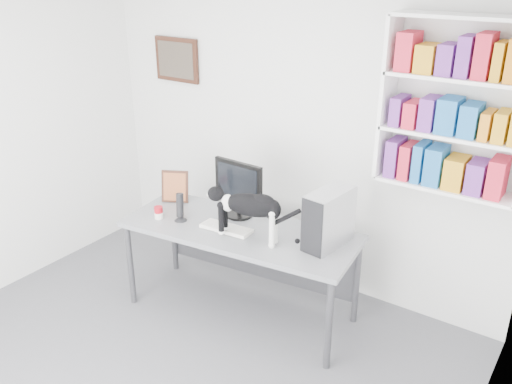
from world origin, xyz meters
TOP-DOWN VIEW (x-y plane):
  - room at (0.00, 0.00)m, footprint 4.01×4.01m
  - bookshelf at (1.40, 1.85)m, footprint 1.03×0.28m
  - wall_art at (-1.30, 1.97)m, footprint 0.52×0.04m
  - desk at (0.03, 1.16)m, footprint 1.99×0.97m
  - monitor at (-0.11, 1.35)m, footprint 0.47×0.24m
  - keyboard at (-0.04, 1.08)m, footprint 0.43×0.20m
  - pc_tower at (0.73, 1.33)m, footprint 0.25×0.46m
  - speaker at (-0.46, 1.00)m, footprint 0.15×0.15m
  - leaning_print at (-0.76, 1.27)m, footprint 0.26×0.20m
  - soup_can at (-0.64, 0.93)m, footprint 0.07×0.07m
  - cat at (0.22, 1.04)m, footprint 0.69×0.34m

SIDE VIEW (x-z plane):
  - desk at x=0.03m, z-range 0.00..0.80m
  - keyboard at x=-0.04m, z-range 0.80..0.83m
  - soup_can at x=-0.64m, z-range 0.80..0.90m
  - speaker at x=-0.46m, z-range 0.80..1.05m
  - leaning_print at x=-0.76m, z-range 0.80..1.09m
  - cat at x=0.22m, z-range 0.80..1.21m
  - pc_tower at x=0.73m, z-range 0.80..1.24m
  - monitor at x=-0.11m, z-range 0.80..1.29m
  - room at x=0.00m, z-range 0.00..2.70m
  - bookshelf at x=1.40m, z-range 1.23..2.47m
  - wall_art at x=-1.30m, z-range 1.69..2.11m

